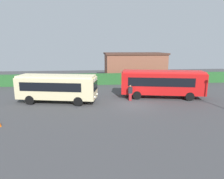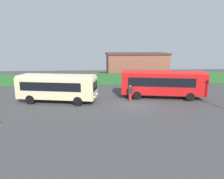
{
  "view_description": "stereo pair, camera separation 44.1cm",
  "coord_description": "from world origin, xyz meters",
  "px_view_note": "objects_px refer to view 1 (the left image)",
  "views": [
    {
      "loc": [
        -4.52,
        -19.98,
        6.16
      ],
      "look_at": [
        -2.2,
        2.32,
        1.25
      ],
      "focal_mm": 31.73,
      "sensor_mm": 36.0,
      "label": 1
    },
    {
      "loc": [
        -4.08,
        -20.02,
        6.16
      ],
      "look_at": [
        -2.2,
        2.32,
        1.25
      ],
      "focal_mm": 31.73,
      "sensor_mm": 36.0,
      "label": 2
    }
  ],
  "objects_px": {
    "bus_cream": "(57,87)",
    "bus_red": "(162,82)",
    "person_right": "(130,92)",
    "person_left": "(57,89)",
    "person_center": "(63,89)"
  },
  "relations": [
    {
      "from": "bus_cream",
      "to": "person_left",
      "type": "xyz_separation_m",
      "value": [
        -0.58,
        3.33,
        -0.89
      ]
    },
    {
      "from": "person_right",
      "to": "person_left",
      "type": "bearing_deg",
      "value": 67.81
    },
    {
      "from": "bus_cream",
      "to": "person_left",
      "type": "distance_m",
      "value": 3.5
    },
    {
      "from": "bus_cream",
      "to": "bus_red",
      "type": "relative_size",
      "value": 0.89
    },
    {
      "from": "person_left",
      "to": "person_center",
      "type": "bearing_deg",
      "value": -93.34
    },
    {
      "from": "bus_red",
      "to": "person_right",
      "type": "relative_size",
      "value": 5.53
    },
    {
      "from": "person_left",
      "to": "person_right",
      "type": "xyz_separation_m",
      "value": [
        8.78,
        -3.38,
        0.07
      ]
    },
    {
      "from": "bus_red",
      "to": "person_left",
      "type": "relative_size",
      "value": 5.97
    },
    {
      "from": "bus_cream",
      "to": "bus_red",
      "type": "bearing_deg",
      "value": 15.81
    },
    {
      "from": "bus_red",
      "to": "bus_cream",
      "type": "bearing_deg",
      "value": -164.46
    },
    {
      "from": "bus_cream",
      "to": "person_center",
      "type": "xyz_separation_m",
      "value": [
        0.25,
        2.38,
        -0.8
      ]
    },
    {
      "from": "bus_cream",
      "to": "bus_red",
      "type": "distance_m",
      "value": 12.31
    },
    {
      "from": "bus_cream",
      "to": "person_right",
      "type": "relative_size",
      "value": 4.92
    },
    {
      "from": "bus_red",
      "to": "person_right",
      "type": "xyz_separation_m",
      "value": [
        -4.09,
        -0.87,
        -0.93
      ]
    },
    {
      "from": "person_center",
      "to": "bus_cream",
      "type": "bearing_deg",
      "value": -28.65
    }
  ]
}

